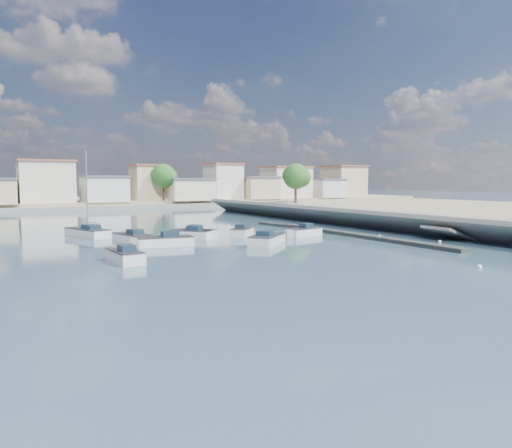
{
  "coord_description": "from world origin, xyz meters",
  "views": [
    {
      "loc": [
        -26.5,
        -29.19,
        5.75
      ],
      "look_at": [
        -2.39,
        14.32,
        1.4
      ],
      "focal_mm": 35.0,
      "sensor_mm": 36.0,
      "label": 1
    }
  ],
  "objects_px": {
    "motorboat_a": "(124,256)",
    "motorboat_f": "(189,234)",
    "motorboat_e": "(131,238)",
    "motorboat_h": "(268,240)",
    "motorboat_d": "(302,232)",
    "motorboat_c": "(162,242)",
    "motorboat_g": "(200,234)",
    "motorboat_b": "(243,232)",
    "sailboat": "(87,232)"
  },
  "relations": [
    {
      "from": "motorboat_b",
      "to": "motorboat_g",
      "type": "bearing_deg",
      "value": 170.41
    },
    {
      "from": "motorboat_a",
      "to": "sailboat",
      "type": "bearing_deg",
      "value": 87.77
    },
    {
      "from": "motorboat_e",
      "to": "motorboat_d",
      "type": "bearing_deg",
      "value": -11.56
    },
    {
      "from": "motorboat_c",
      "to": "motorboat_e",
      "type": "relative_size",
      "value": 1.06
    },
    {
      "from": "motorboat_c",
      "to": "motorboat_g",
      "type": "relative_size",
      "value": 1.33
    },
    {
      "from": "motorboat_e",
      "to": "motorboat_g",
      "type": "relative_size",
      "value": 1.26
    },
    {
      "from": "motorboat_d",
      "to": "motorboat_g",
      "type": "relative_size",
      "value": 1.13
    },
    {
      "from": "motorboat_h",
      "to": "motorboat_b",
      "type": "bearing_deg",
      "value": 82.15
    },
    {
      "from": "motorboat_b",
      "to": "motorboat_e",
      "type": "xyz_separation_m",
      "value": [
        -11.6,
        0.2,
        0.0
      ]
    },
    {
      "from": "motorboat_b",
      "to": "motorboat_d",
      "type": "relative_size",
      "value": 0.84
    },
    {
      "from": "motorboat_f",
      "to": "motorboat_e",
      "type": "bearing_deg",
      "value": -174.47
    },
    {
      "from": "motorboat_f",
      "to": "motorboat_a",
      "type": "bearing_deg",
      "value": -129.2
    },
    {
      "from": "motorboat_h",
      "to": "sailboat",
      "type": "bearing_deg",
      "value": 133.19
    },
    {
      "from": "motorboat_b",
      "to": "motorboat_d",
      "type": "bearing_deg",
      "value": -31.72
    },
    {
      "from": "motorboat_a",
      "to": "motorboat_f",
      "type": "relative_size",
      "value": 1.03
    },
    {
      "from": "motorboat_e",
      "to": "sailboat",
      "type": "height_order",
      "value": "sailboat"
    },
    {
      "from": "motorboat_f",
      "to": "motorboat_h",
      "type": "distance_m",
      "value": 8.99
    },
    {
      "from": "motorboat_d",
      "to": "sailboat",
      "type": "height_order",
      "value": "sailboat"
    },
    {
      "from": "motorboat_a",
      "to": "motorboat_d",
      "type": "distance_m",
      "value": 21.59
    },
    {
      "from": "motorboat_g",
      "to": "sailboat",
      "type": "xyz_separation_m",
      "value": [
        -9.84,
        6.6,
        0.03
      ]
    },
    {
      "from": "motorboat_e",
      "to": "motorboat_f",
      "type": "relative_size",
      "value": 1.14
    },
    {
      "from": "motorboat_b",
      "to": "motorboat_g",
      "type": "height_order",
      "value": "same"
    },
    {
      "from": "motorboat_c",
      "to": "motorboat_d",
      "type": "bearing_deg",
      "value": 2.22
    },
    {
      "from": "motorboat_c",
      "to": "motorboat_a",
      "type": "bearing_deg",
      "value": -126.41
    },
    {
      "from": "motorboat_b",
      "to": "motorboat_c",
      "type": "bearing_deg",
      "value": -158.93
    },
    {
      "from": "motorboat_f",
      "to": "sailboat",
      "type": "relative_size",
      "value": 0.5
    },
    {
      "from": "motorboat_a",
      "to": "motorboat_b",
      "type": "xyz_separation_m",
      "value": [
        15.01,
        10.66,
        -0.0
      ]
    },
    {
      "from": "motorboat_e",
      "to": "motorboat_g",
      "type": "bearing_deg",
      "value": 4.5
    },
    {
      "from": "motorboat_b",
      "to": "motorboat_e",
      "type": "relative_size",
      "value": 0.76
    },
    {
      "from": "motorboat_g",
      "to": "motorboat_b",
      "type": "bearing_deg",
      "value": -9.59
    },
    {
      "from": "motorboat_b",
      "to": "motorboat_f",
      "type": "relative_size",
      "value": 0.87
    },
    {
      "from": "motorboat_a",
      "to": "sailboat",
      "type": "distance_m",
      "value": 18.04
    },
    {
      "from": "motorboat_a",
      "to": "motorboat_e",
      "type": "bearing_deg",
      "value": 72.54
    },
    {
      "from": "motorboat_e",
      "to": "motorboat_h",
      "type": "xyz_separation_m",
      "value": [
        10.65,
        -7.07,
        0.0
      ]
    },
    {
      "from": "motorboat_a",
      "to": "motorboat_f",
      "type": "distance_m",
      "value": 14.75
    },
    {
      "from": "motorboat_a",
      "to": "sailboat",
      "type": "xyz_separation_m",
      "value": [
        0.7,
        18.02,
        0.03
      ]
    },
    {
      "from": "motorboat_c",
      "to": "motorboat_h",
      "type": "height_order",
      "value": "same"
    },
    {
      "from": "motorboat_c",
      "to": "motorboat_h",
      "type": "bearing_deg",
      "value": -18.54
    },
    {
      "from": "motorboat_h",
      "to": "motorboat_c",
      "type": "bearing_deg",
      "value": 161.46
    },
    {
      "from": "sailboat",
      "to": "motorboat_d",
      "type": "bearing_deg",
      "value": -28.47
    },
    {
      "from": "motorboat_h",
      "to": "sailboat",
      "type": "relative_size",
      "value": 0.59
    },
    {
      "from": "motorboat_f",
      "to": "motorboat_h",
      "type": "height_order",
      "value": "same"
    },
    {
      "from": "motorboat_e",
      "to": "motorboat_h",
      "type": "distance_m",
      "value": 12.78
    },
    {
      "from": "motorboat_c",
      "to": "motorboat_f",
      "type": "bearing_deg",
      "value": 47.05
    },
    {
      "from": "motorboat_g",
      "to": "motorboat_f",
      "type": "bearing_deg",
      "value": 179.44
    },
    {
      "from": "motorboat_d",
      "to": "motorboat_f",
      "type": "relative_size",
      "value": 1.03
    },
    {
      "from": "motorboat_a",
      "to": "motorboat_h",
      "type": "distance_m",
      "value": 14.57
    },
    {
      "from": "motorboat_c",
      "to": "motorboat_h",
      "type": "relative_size",
      "value": 1.04
    },
    {
      "from": "motorboat_f",
      "to": "motorboat_b",
      "type": "bearing_deg",
      "value": -7.69
    },
    {
      "from": "motorboat_b",
      "to": "motorboat_h",
      "type": "bearing_deg",
      "value": -97.85
    }
  ]
}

